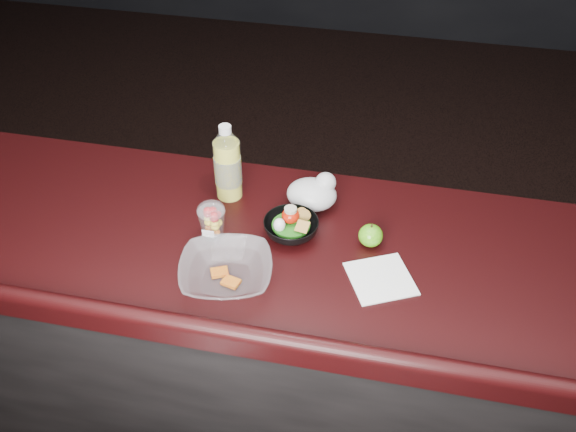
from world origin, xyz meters
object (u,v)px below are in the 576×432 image
object	(u,v)px
green_apple	(371,235)
snack_bowl	(291,226)
lemonade_bottle	(228,167)
takeout_bowl	(226,272)
fruit_cup	(212,220)

from	to	relation	value
green_apple	snack_bowl	bearing A→B (deg)	-178.47
lemonade_bottle	green_apple	bearing A→B (deg)	-16.50
lemonade_bottle	takeout_bowl	world-z (taller)	lemonade_bottle
takeout_bowl	snack_bowl	bearing A→B (deg)	59.09
green_apple	snack_bowl	world-z (taller)	snack_bowl
fruit_cup	takeout_bowl	size ratio (longest dim) A/B	0.39
snack_bowl	takeout_bowl	distance (m)	0.25
lemonade_bottle	fruit_cup	distance (m)	0.19
takeout_bowl	fruit_cup	bearing A→B (deg)	118.07
snack_bowl	lemonade_bottle	bearing A→B (deg)	147.86
fruit_cup	snack_bowl	bearing A→B (deg)	12.93
lemonade_bottle	fruit_cup	bearing A→B (deg)	-88.56
fruit_cup	takeout_bowl	xyz separation A→B (m)	(0.09, -0.16, -0.03)
lemonade_bottle	fruit_cup	xyz separation A→B (m)	(0.00, -0.19, -0.05)
takeout_bowl	green_apple	bearing A→B (deg)	31.79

